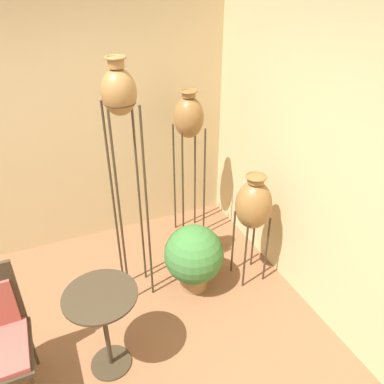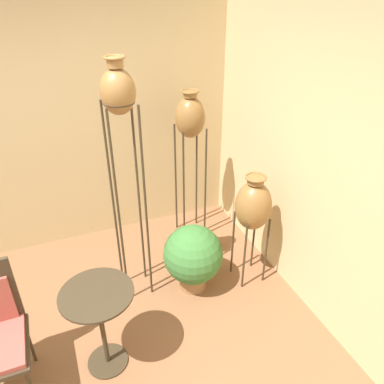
{
  "view_description": "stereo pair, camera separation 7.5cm",
  "coord_description": "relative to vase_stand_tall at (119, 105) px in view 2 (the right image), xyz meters",
  "views": [
    {
      "loc": [
        0.11,
        -1.65,
        2.65
      ],
      "look_at": [
        1.33,
        1.16,
        0.87
      ],
      "focal_mm": 35.0,
      "sensor_mm": 36.0,
      "label": 1
    },
    {
      "loc": [
        0.18,
        -1.68,
        2.65
      ],
      "look_at": [
        1.33,
        1.16,
        0.87
      ],
      "focal_mm": 35.0,
      "sensor_mm": 36.0,
      "label": 2
    }
  ],
  "objects": [
    {
      "name": "side_table",
      "position": [
        -0.42,
        -0.71,
        -1.28
      ],
      "size": [
        0.52,
        0.52,
        0.74
      ],
      "color": "#382D1E",
      "rests_on": "ground_plane"
    },
    {
      "name": "wall_back",
      "position": [
        -0.69,
        1.09,
        -0.47
      ],
      "size": [
        8.17,
        0.06,
        2.7
      ],
      "color": "#D1B784",
      "rests_on": "ground_plane"
    },
    {
      "name": "vase_stand_medium",
      "position": [
        0.83,
        0.67,
        -0.45
      ],
      "size": [
        0.3,
        0.3,
        1.68
      ],
      "color": "#382D1E",
      "rests_on": "ground_plane"
    },
    {
      "name": "wall_right",
      "position": [
        1.42,
        -1.02,
        -0.47
      ],
      "size": [
        0.06,
        8.17,
        2.7
      ],
      "color": "#D1B784",
      "rests_on": "ground_plane"
    },
    {
      "name": "potted_plant",
      "position": [
        0.51,
        -0.19,
        -1.45
      ],
      "size": [
        0.56,
        0.56,
        0.67
      ],
      "color": "olive",
      "rests_on": "ground_plane"
    },
    {
      "name": "vase_stand_tall",
      "position": [
        0.0,
        0.0,
        0.0
      ],
      "size": [
        0.26,
        0.26,
        2.16
      ],
      "color": "#382D1E",
      "rests_on": "ground_plane"
    },
    {
      "name": "vase_stand_short",
      "position": [
        1.07,
        -0.26,
        -0.98
      ],
      "size": [
        0.33,
        0.33,
        1.14
      ],
      "color": "#382D1E",
      "rests_on": "ground_plane"
    }
  ]
}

